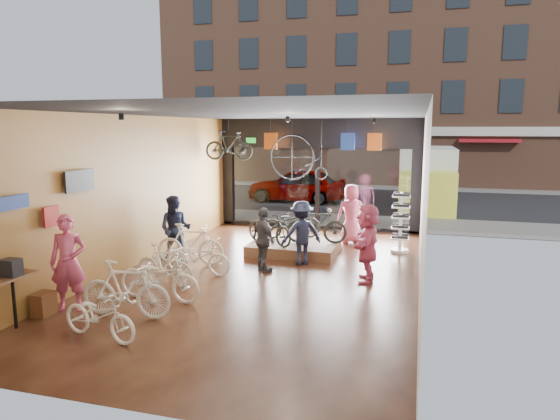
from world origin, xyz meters
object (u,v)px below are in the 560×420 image
at_px(street_car, 297,185).
at_px(floor_bike_4, 198,257).
at_px(floor_bike_5, 190,244).
at_px(box_truck, 427,180).
at_px(hung_bike, 229,145).
at_px(customer_2, 264,240).
at_px(display_bike_right, 291,223).
at_px(penny_farthing, 301,159).
at_px(display_platform, 294,248).
at_px(display_bike_mid, 316,225).
at_px(floor_bike_0, 100,315).
at_px(sunglasses_rack, 400,223).
at_px(customer_0, 68,262).
at_px(customer_1, 176,229).
at_px(floor_bike_2, 159,277).
at_px(floor_bike_1, 126,289).
at_px(display_bike_left, 270,228).
at_px(customer_3, 301,233).
at_px(customer_5, 367,243).
at_px(floor_bike_3, 165,265).
at_px(customer_4, 351,214).

relative_size(street_car, floor_bike_4, 2.79).
distance_m(street_car, floor_bike_5, 11.63).
distance_m(box_truck, hung_bike, 9.42).
bearing_deg(customer_2, floor_bike_4, 66.99).
height_order(display_bike_right, penny_farthing, penny_farthing).
height_order(box_truck, floor_bike_5, box_truck).
distance_m(display_platform, display_bike_mid, 0.90).
bearing_deg(floor_bike_0, penny_farthing, 3.25).
height_order(floor_bike_0, display_platform, floor_bike_0).
height_order(display_platform, sunglasses_rack, sunglasses_rack).
bearing_deg(customer_0, customer_1, 64.31).
relative_size(floor_bike_2, display_bike_right, 1.05).
xyz_separation_m(floor_bike_2, customer_2, (1.42, 2.55, 0.31)).
distance_m(floor_bike_1, sunglasses_rack, 7.96).
distance_m(floor_bike_0, floor_bike_1, 0.98).
distance_m(display_bike_left, customer_3, 1.33).
relative_size(display_bike_mid, sunglasses_rack, 0.98).
height_order(floor_bike_2, floor_bike_5, floor_bike_5).
relative_size(floor_bike_0, floor_bike_2, 0.85).
distance_m(street_car, floor_bike_2, 14.28).
xyz_separation_m(floor_bike_0, customer_5, (3.93, 4.44, 0.49)).
height_order(floor_bike_1, customer_2, customer_2).
bearing_deg(sunglasses_rack, floor_bike_5, -155.31).
bearing_deg(floor_bike_3, display_platform, -19.11).
bearing_deg(floor_bike_2, customer_0, 127.10).
height_order(display_bike_right, customer_5, customer_5).
height_order(floor_bike_2, customer_1, customer_1).
height_order(street_car, floor_bike_5, street_car).
height_order(floor_bike_2, display_bike_right, display_bike_right).
height_order(floor_bike_4, customer_0, customer_0).
bearing_deg(box_truck, floor_bike_0, -109.30).
distance_m(floor_bike_5, customer_4, 5.11).
height_order(floor_bike_5, sunglasses_rack, sunglasses_rack).
distance_m(floor_bike_0, floor_bike_5, 4.64).
bearing_deg(customer_4, floor_bike_2, 40.40).
bearing_deg(customer_3, display_bike_left, -69.85).
bearing_deg(box_truck, floor_bike_3, -114.87).
relative_size(floor_bike_5, customer_0, 0.95).
height_order(display_bike_right, customer_4, customer_4).
height_order(street_car, penny_farthing, penny_farthing).
relative_size(customer_0, sunglasses_rack, 1.09).
bearing_deg(display_bike_right, customer_4, -80.81).
height_order(floor_bike_1, floor_bike_2, floor_bike_1).
height_order(floor_bike_1, penny_farthing, penny_farthing).
height_order(floor_bike_3, floor_bike_5, floor_bike_5).
xyz_separation_m(customer_0, customer_2, (2.82, 3.47, -0.14)).
bearing_deg(floor_bike_1, floor_bike_4, -4.66).
xyz_separation_m(display_bike_right, customer_1, (-2.54, -2.28, 0.12)).
bearing_deg(sunglasses_rack, street_car, 116.34).
height_order(customer_1, customer_3, customer_1).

